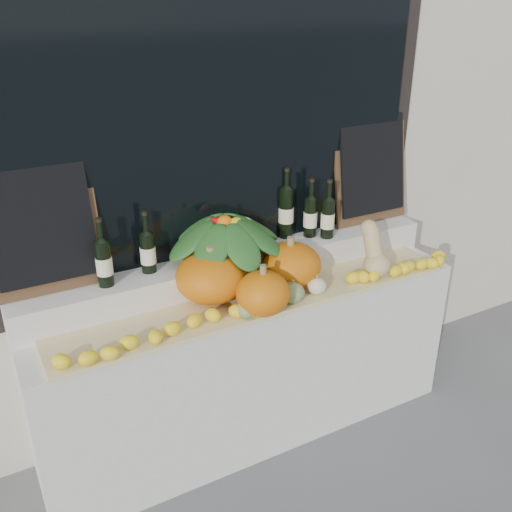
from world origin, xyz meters
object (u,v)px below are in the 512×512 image
pumpkin_left (211,277)px  pumpkin_right (290,264)px  butternut_squash (374,254)px  produce_bowl (225,237)px  wine_bottle_tall (286,212)px

pumpkin_left → pumpkin_right: pumpkin_left is taller
pumpkin_left → pumpkin_right: 0.43m
butternut_squash → produce_bowl: (-0.73, 0.31, 0.13)m
pumpkin_left → wine_bottle_tall: size_ratio=0.89×
pumpkin_left → wine_bottle_tall: bearing=22.5°
pumpkin_left → butternut_squash: 0.89m
butternut_squash → pumpkin_left: bearing=169.3°
butternut_squash → wine_bottle_tall: 0.53m
pumpkin_right → produce_bowl: bearing=145.4°
butternut_squash → produce_bowl: size_ratio=0.45×
pumpkin_left → wine_bottle_tall: (0.56, 0.23, 0.16)m
pumpkin_right → butternut_squash: bearing=-14.9°
pumpkin_right → wine_bottle_tall: bearing=63.2°
pumpkin_right → produce_bowl: size_ratio=0.49×
pumpkin_left → butternut_squash: butternut_squash is taller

